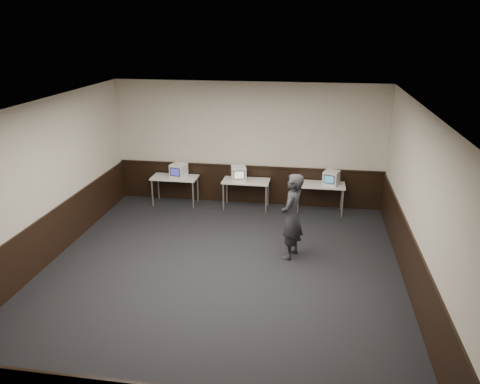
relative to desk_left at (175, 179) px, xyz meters
name	(u,v)px	position (x,y,z in m)	size (l,w,h in m)	color
floor	(219,276)	(1.90, -3.60, -0.68)	(8.00, 8.00, 0.00)	black
ceiling	(216,108)	(1.90, -3.60, 2.52)	(8.00, 8.00, 0.00)	white
back_wall	(248,144)	(1.90, 0.40, 0.92)	(7.00, 7.00, 0.00)	beige
front_wall	(137,337)	(1.90, -7.60, 0.92)	(7.00, 7.00, 0.00)	beige
left_wall	(37,188)	(-1.60, -3.60, 0.92)	(8.00, 8.00, 0.00)	beige
right_wall	(421,209)	(5.40, -3.60, 0.92)	(8.00, 8.00, 0.00)	beige
wainscot_back	(248,185)	(1.90, 0.38, -0.18)	(6.98, 0.04, 1.00)	black
wainscot_left	(46,240)	(-1.58, -3.60, -0.18)	(0.04, 7.98, 1.00)	black
wainscot_right	(412,267)	(5.38, -3.60, -0.18)	(0.04, 7.98, 1.00)	black
wainscot_rail	(248,166)	(1.90, 0.36, 0.34)	(6.98, 0.06, 0.04)	black
desk_left	(175,179)	(0.00, 0.00, 0.00)	(1.20, 0.60, 0.75)	silver
desk_center	(246,183)	(1.90, 0.00, 0.00)	(1.20, 0.60, 0.75)	silver
desk_right	(321,187)	(3.80, 0.00, 0.00)	(1.20, 0.60, 0.75)	silver
emac_left	(179,171)	(0.13, -0.04, 0.25)	(0.44, 0.46, 0.37)	white
emac_center	(239,173)	(1.71, -0.03, 0.26)	(0.45, 0.47, 0.37)	white
emac_right	(331,178)	(4.05, -0.02, 0.25)	(0.45, 0.46, 0.36)	white
person	(292,216)	(3.20, -2.57, 0.22)	(0.65, 0.43, 1.79)	#28282D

